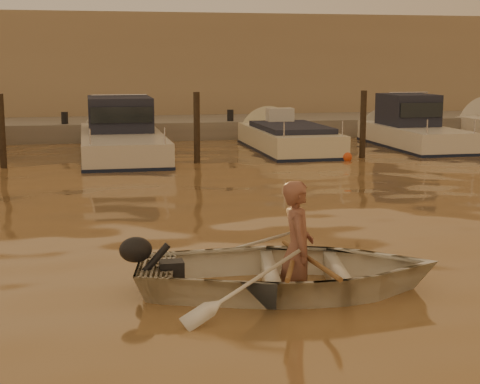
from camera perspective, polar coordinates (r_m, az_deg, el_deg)
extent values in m
plane|color=brown|center=(8.12, 13.25, -10.91)|extent=(160.00, 160.00, 0.00)
imported|color=white|center=(9.33, 3.84, -6.07)|extent=(4.23, 3.33, 0.79)
imported|color=#8D5746|center=(9.26, 4.48, -4.38)|extent=(0.51, 0.69, 1.72)
cylinder|color=brown|center=(9.32, 5.39, -5.19)|extent=(0.14, 2.10, 0.13)
cylinder|color=brown|center=(9.29, 4.16, -5.21)|extent=(0.77, 2.00, 0.13)
cylinder|color=#2D2319|center=(20.83, -17.98, 4.24)|extent=(0.18, 0.18, 2.20)
cylinder|color=#2D2319|center=(20.95, -3.37, 4.74)|extent=(0.18, 0.18, 2.20)
cylinder|color=#2D2319|center=(22.25, 9.51, 4.94)|extent=(0.18, 0.18, 2.20)
sphere|color=silver|center=(20.14, -7.50, 2.16)|extent=(0.30, 0.30, 0.30)
sphere|color=#DF4B1A|center=(21.65, 8.29, 2.70)|extent=(0.30, 0.30, 0.30)
sphere|color=white|center=(23.52, 17.35, 2.93)|extent=(0.30, 0.30, 0.30)
cube|color=gray|center=(28.65, -5.28, 4.68)|extent=(52.00, 4.00, 1.00)
cube|color=#9E8466|center=(33.99, -6.45, 9.32)|extent=(46.00, 7.00, 4.80)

